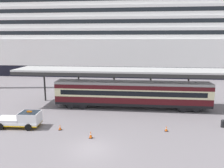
# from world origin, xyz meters

# --- Properties ---
(ground_plane) EXTENTS (400.00, 400.00, 0.00)m
(ground_plane) POSITION_xyz_m (0.00, 0.00, 0.00)
(ground_plane) COLOR slate
(cruise_ship) EXTENTS (134.81, 30.42, 30.55)m
(cruise_ship) POSITION_xyz_m (4.31, 54.77, 10.42)
(cruise_ship) COLOR black
(cruise_ship) RESTS_ON ground
(platform_canopy) EXTENTS (35.36, 5.46, 5.89)m
(platform_canopy) POSITION_xyz_m (3.71, 13.64, 5.60)
(platform_canopy) COLOR #B3B3B3
(platform_canopy) RESTS_ON ground
(train_carriage) EXTENTS (22.93, 2.81, 4.11)m
(train_carriage) POSITION_xyz_m (3.71, 13.19, 2.31)
(train_carriage) COLOR black
(train_carriage) RESTS_ON ground
(service_truck) EXTENTS (5.28, 2.42, 2.02)m
(service_truck) POSITION_xyz_m (-9.12, 4.51, 0.99)
(service_truck) COLOR white
(service_truck) RESTS_ON ground
(traffic_cone_near) EXTENTS (0.36, 0.36, 0.61)m
(traffic_cone_near) POSITION_xyz_m (7.76, 4.97, 0.30)
(traffic_cone_near) COLOR black
(traffic_cone_near) RESTS_ON ground
(traffic_cone_mid) EXTENTS (0.36, 0.36, 0.79)m
(traffic_cone_mid) POSITION_xyz_m (-0.46, 2.34, 0.39)
(traffic_cone_mid) COLOR black
(traffic_cone_mid) RESTS_ON ground
(traffic_cone_far) EXTENTS (0.36, 0.36, 0.65)m
(traffic_cone_far) POSITION_xyz_m (-4.40, 4.10, 0.32)
(traffic_cone_far) COLOR black
(traffic_cone_far) RESTS_ON ground
(quay_bollard) EXTENTS (0.48, 0.48, 0.96)m
(quay_bollard) POSITION_xyz_m (14.61, 6.85, 0.52)
(quay_bollard) COLOR black
(quay_bollard) RESTS_ON ground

